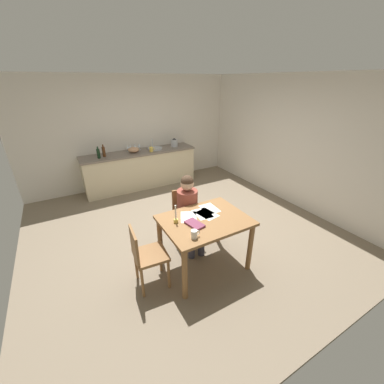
# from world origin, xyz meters

# --- Properties ---
(ground_plane) EXTENTS (5.20, 5.20, 0.04)m
(ground_plane) POSITION_xyz_m (0.00, 0.00, -0.02)
(ground_plane) COLOR #7A6B56
(wall_back) EXTENTS (5.20, 0.12, 2.60)m
(wall_back) POSITION_xyz_m (0.00, 2.60, 1.30)
(wall_back) COLOR silver
(wall_back) RESTS_ON ground
(wall_right) EXTENTS (0.12, 5.20, 2.60)m
(wall_right) POSITION_xyz_m (2.60, 0.00, 1.30)
(wall_right) COLOR silver
(wall_right) RESTS_ON ground
(kitchen_counter) EXTENTS (2.73, 0.64, 0.90)m
(kitchen_counter) POSITION_xyz_m (0.00, 2.24, 0.45)
(kitchen_counter) COLOR beige
(kitchen_counter) RESTS_ON ground
(dining_table) EXTENTS (1.14, 0.87, 0.79)m
(dining_table) POSITION_xyz_m (-0.17, -0.98, 0.66)
(dining_table) COLOR olive
(dining_table) RESTS_ON ground
(chair_at_table) EXTENTS (0.45, 0.45, 0.89)m
(chair_at_table) POSITION_xyz_m (-0.10, -0.30, 0.50)
(chair_at_table) COLOR olive
(chair_at_table) RESTS_ON ground
(person_seated) EXTENTS (0.38, 0.62, 1.19)m
(person_seated) POSITION_xyz_m (-0.12, -0.45, 0.68)
(person_seated) COLOR brown
(person_seated) RESTS_ON ground
(chair_side_empty) EXTENTS (0.43, 0.43, 0.88)m
(chair_side_empty) POSITION_xyz_m (-1.00, -0.92, 0.49)
(chair_side_empty) COLOR olive
(chair_side_empty) RESTS_ON ground
(coffee_mug) EXTENTS (0.12, 0.08, 0.10)m
(coffee_mug) POSITION_xyz_m (-0.49, -1.26, 0.84)
(coffee_mug) COLOR white
(coffee_mug) RESTS_ON dining_table
(candlestick) EXTENTS (0.06, 0.06, 0.25)m
(candlestick) POSITION_xyz_m (-0.54, -0.86, 0.86)
(candlestick) COLOR gold
(candlestick) RESTS_ON dining_table
(book_magazine) EXTENTS (0.20, 0.28, 0.03)m
(book_magazine) POSITION_xyz_m (-0.36, -1.03, 0.80)
(book_magazine) COLOR #77354F
(book_magazine) RESTS_ON dining_table
(paper_letter) EXTENTS (0.23, 0.31, 0.00)m
(paper_letter) POSITION_xyz_m (-0.12, -0.84, 0.79)
(paper_letter) COLOR white
(paper_letter) RESTS_ON dining_table
(paper_bill) EXTENTS (0.26, 0.33, 0.00)m
(paper_bill) POSITION_xyz_m (-0.07, -0.88, 0.79)
(paper_bill) COLOR white
(paper_bill) RESTS_ON dining_table
(paper_envelope) EXTENTS (0.22, 0.30, 0.00)m
(paper_envelope) POSITION_xyz_m (0.04, -0.77, 0.79)
(paper_envelope) COLOR white
(paper_envelope) RESTS_ON dining_table
(paper_receipt) EXTENTS (0.32, 0.36, 0.00)m
(paper_receipt) POSITION_xyz_m (-0.33, -0.82, 0.79)
(paper_receipt) COLOR white
(paper_receipt) RESTS_ON dining_table
(sink_unit) EXTENTS (0.36, 0.36, 0.24)m
(sink_unit) POSITION_xyz_m (0.40, 2.24, 0.92)
(sink_unit) COLOR #B2B7BC
(sink_unit) RESTS_ON kitchen_counter
(bottle_oil) EXTENTS (0.07, 0.07, 0.26)m
(bottle_oil) POSITION_xyz_m (-0.94, 2.15, 1.01)
(bottle_oil) COLOR black
(bottle_oil) RESTS_ON kitchen_counter
(bottle_vinegar) EXTENTS (0.07, 0.07, 0.28)m
(bottle_vinegar) POSITION_xyz_m (-0.82, 2.22, 1.02)
(bottle_vinegar) COLOR #593319
(bottle_vinegar) RESTS_ON kitchen_counter
(mixing_bowl) EXTENTS (0.27, 0.27, 0.12)m
(mixing_bowl) POSITION_xyz_m (-0.13, 2.23, 0.96)
(mixing_bowl) COLOR tan
(mixing_bowl) RESTS_ON kitchen_counter
(stovetop_kettle) EXTENTS (0.18, 0.18, 0.22)m
(stovetop_kettle) POSITION_xyz_m (0.94, 2.24, 1.00)
(stovetop_kettle) COLOR #B7BABF
(stovetop_kettle) RESTS_ON kitchen_counter
(wine_glass_near_sink) EXTENTS (0.07, 0.07, 0.15)m
(wine_glass_near_sink) POSITION_xyz_m (0.05, 2.39, 1.01)
(wine_glass_near_sink) COLOR silver
(wine_glass_near_sink) RESTS_ON kitchen_counter
(wine_glass_by_kettle) EXTENTS (0.07, 0.07, 0.15)m
(wine_glass_by_kettle) POSITION_xyz_m (-0.05, 2.39, 1.01)
(wine_glass_by_kettle) COLOR silver
(wine_glass_by_kettle) RESTS_ON kitchen_counter
(wine_glass_back_left) EXTENTS (0.07, 0.07, 0.15)m
(wine_glass_back_left) POSITION_xyz_m (-0.16, 2.39, 1.01)
(wine_glass_back_left) COLOR silver
(wine_glass_back_left) RESTS_ON kitchen_counter
(wine_glass_back_right) EXTENTS (0.07, 0.07, 0.15)m
(wine_glass_back_right) POSITION_xyz_m (-0.23, 2.39, 1.01)
(wine_glass_back_right) COLOR silver
(wine_glass_back_right) RESTS_ON kitchen_counter
(teacup_on_counter) EXTENTS (0.13, 0.09, 0.11)m
(teacup_on_counter) POSITION_xyz_m (0.25, 2.09, 0.95)
(teacup_on_counter) COLOR #F2CC4C
(teacup_on_counter) RESTS_ON kitchen_counter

